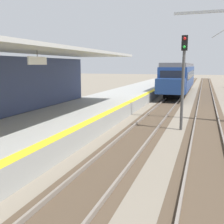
% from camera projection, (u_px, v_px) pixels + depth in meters
% --- Properties ---
extents(station_platform, '(5.00, 80.00, 0.91)m').
position_uv_depth(station_platform, '(82.00, 114.00, 17.79)').
color(station_platform, '#999993').
rests_on(station_platform, ground).
extents(track_pair_nearest_platform, '(2.34, 120.00, 0.16)m').
position_uv_depth(track_pair_nearest_platform, '(159.00, 114.00, 20.19)').
color(track_pair_nearest_platform, '#4C3D2D').
rests_on(track_pair_nearest_platform, ground).
extents(track_pair_middle, '(2.34, 120.00, 0.16)m').
position_uv_depth(track_pair_middle, '(207.00, 116.00, 19.11)').
color(track_pair_middle, '#4C3D2D').
rests_on(track_pair_middle, ground).
extents(approaching_train, '(2.93, 19.60, 4.76)m').
position_uv_depth(approaching_train, '(179.00, 76.00, 34.91)').
color(approaching_train, navy).
rests_on(approaching_train, ground).
extents(rail_signal_post, '(0.32, 0.34, 5.20)m').
position_uv_depth(rail_signal_post, '(183.00, 73.00, 14.79)').
color(rail_signal_post, '#4C4C4C').
rests_on(rail_signal_post, ground).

